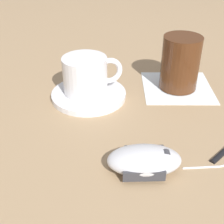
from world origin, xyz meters
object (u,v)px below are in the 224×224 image
object	(u,v)px
saucer	(89,95)
computer_mouse	(145,160)
drinking_glass	(180,63)
coffee_cup	(86,75)

from	to	relation	value
saucer	computer_mouse	distance (m)	0.22
computer_mouse	drinking_glass	size ratio (longest dim) A/B	1.03
saucer	computer_mouse	xyz separation A→B (m)	(0.19, 0.10, 0.01)
drinking_glass	coffee_cup	bearing A→B (deg)	-75.19
saucer	coffee_cup	distance (m)	0.04
coffee_cup	computer_mouse	size ratio (longest dim) A/B	1.04
saucer	computer_mouse	bearing A→B (deg)	28.22
coffee_cup	saucer	bearing A→B (deg)	42.33
coffee_cup	computer_mouse	bearing A→B (deg)	28.52
saucer	coffee_cup	world-z (taller)	coffee_cup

